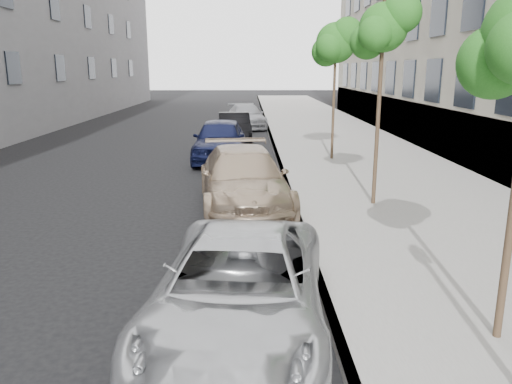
{
  "coord_description": "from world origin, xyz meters",
  "views": [
    {
      "loc": [
        0.02,
        -4.21,
        3.47
      ],
      "look_at": [
        0.15,
        3.74,
        1.5
      ],
      "focal_mm": 35.0,
      "sensor_mm": 36.0,
      "label": 1
    }
  ],
  "objects_px": {
    "tree_mid": "(384,28)",
    "suv": "(244,179)",
    "minivan": "(239,289)",
    "sedan_blue": "(220,140)",
    "tree_far": "(337,43)",
    "sedan_rear": "(246,116)",
    "sedan_black": "(234,127)"
  },
  "relations": [
    {
      "from": "tree_mid",
      "to": "suv",
      "type": "height_order",
      "value": "tree_mid"
    },
    {
      "from": "minivan",
      "to": "sedan_blue",
      "type": "bearing_deg",
      "value": 99.8
    },
    {
      "from": "tree_mid",
      "to": "suv",
      "type": "relative_size",
      "value": 0.96
    },
    {
      "from": "tree_far",
      "to": "tree_mid",
      "type": "bearing_deg",
      "value": -90.0
    },
    {
      "from": "suv",
      "to": "minivan",
      "type": "bearing_deg",
      "value": -96.04
    },
    {
      "from": "tree_far",
      "to": "sedan_blue",
      "type": "xyz_separation_m",
      "value": [
        -4.29,
        0.41,
        -3.56
      ]
    },
    {
      "from": "suv",
      "to": "sedan_rear",
      "type": "bearing_deg",
      "value": 83.96
    },
    {
      "from": "suv",
      "to": "sedan_rear",
      "type": "distance_m",
      "value": 17.75
    },
    {
      "from": "minivan",
      "to": "sedan_rear",
      "type": "distance_m",
      "value": 23.99
    },
    {
      "from": "sedan_black",
      "to": "tree_far",
      "type": "bearing_deg",
      "value": -58.71
    },
    {
      "from": "tree_far",
      "to": "sedan_blue",
      "type": "relative_size",
      "value": 1.08
    },
    {
      "from": "sedan_blue",
      "to": "sedan_black",
      "type": "xyz_separation_m",
      "value": [
        0.41,
        5.08,
        -0.11
      ]
    },
    {
      "from": "sedan_black",
      "to": "sedan_rear",
      "type": "bearing_deg",
      "value": 80.59
    },
    {
      "from": "sedan_blue",
      "to": "sedan_rear",
      "type": "height_order",
      "value": "sedan_blue"
    },
    {
      "from": "suv",
      "to": "sedan_blue",
      "type": "relative_size",
      "value": 1.1
    },
    {
      "from": "tree_mid",
      "to": "sedan_blue",
      "type": "distance_m",
      "value": 8.88
    },
    {
      "from": "minivan",
      "to": "sedan_black",
      "type": "xyz_separation_m",
      "value": [
        -0.55,
        18.15,
        0.03
      ]
    },
    {
      "from": "tree_far",
      "to": "sedan_rear",
      "type": "xyz_separation_m",
      "value": [
        -3.33,
        11.32,
        -3.68
      ]
    },
    {
      "from": "minivan",
      "to": "sedan_rear",
      "type": "bearing_deg",
      "value": 95.57
    },
    {
      "from": "suv",
      "to": "sedan_black",
      "type": "height_order",
      "value": "suv"
    },
    {
      "from": "sedan_rear",
      "to": "tree_mid",
      "type": "bearing_deg",
      "value": -88.48
    },
    {
      "from": "minivan",
      "to": "sedan_rear",
      "type": "xyz_separation_m",
      "value": [
        0.0,
        23.99,
        0.03
      ]
    },
    {
      "from": "tree_mid",
      "to": "suv",
      "type": "distance_m",
      "value": 4.93
    },
    {
      "from": "sedan_blue",
      "to": "sedan_black",
      "type": "bearing_deg",
      "value": 86.44
    },
    {
      "from": "tree_far",
      "to": "sedan_rear",
      "type": "height_order",
      "value": "tree_far"
    },
    {
      "from": "suv",
      "to": "tree_far",
      "type": "bearing_deg",
      "value": 56.57
    },
    {
      "from": "tree_mid",
      "to": "minivan",
      "type": "relative_size",
      "value": 1.05
    },
    {
      "from": "sedan_blue",
      "to": "sedan_rear",
      "type": "xyz_separation_m",
      "value": [
        0.97,
        10.92,
        -0.12
      ]
    },
    {
      "from": "minivan",
      "to": "suv",
      "type": "height_order",
      "value": "suv"
    },
    {
      "from": "suv",
      "to": "sedan_rear",
      "type": "height_order",
      "value": "suv"
    },
    {
      "from": "tree_mid",
      "to": "sedan_blue",
      "type": "relative_size",
      "value": 1.06
    },
    {
      "from": "tree_mid",
      "to": "suv",
      "type": "xyz_separation_m",
      "value": [
        -3.33,
        0.08,
        -3.63
      ]
    }
  ]
}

